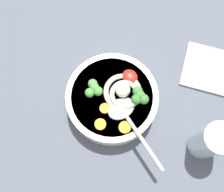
{
  "coord_description": "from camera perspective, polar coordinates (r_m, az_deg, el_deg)",
  "views": [
    {
      "loc": [
        9.59,
        -8.97,
        65.97
      ],
      "look_at": [
        -1.98,
        3.12,
        8.9
      ],
      "focal_mm": 44.26,
      "sensor_mm": 36.0,
      "label": 1
    }
  ],
  "objects": [
    {
      "name": "table_slab",
      "position": [
        0.66,
        -0.64,
        -4.84
      ],
      "size": [
        111.55,
        111.55,
        3.1
      ],
      "primitive_type": "cube",
      "color": "#474C56",
      "rests_on": "ground"
    },
    {
      "name": "soup_bowl",
      "position": [
        0.62,
        0.0,
        -0.73
      ],
      "size": [
        20.23,
        20.23,
        5.79
      ],
      "color": "silver",
      "rests_on": "table_slab"
    },
    {
      "name": "noodle_pile",
      "position": [
        0.59,
        2.26,
        0.86
      ],
      "size": [
        9.1,
        8.92,
        3.66
      ],
      "color": "beige",
      "rests_on": "soup_bowl"
    },
    {
      "name": "soup_spoon",
      "position": [
        0.58,
        2.66,
        -3.72
      ],
      "size": [
        17.52,
        7.3,
        1.6
      ],
      "rotation": [
        0.0,
        0.0,
        6.05
      ],
      "color": "#B7B7BC",
      "rests_on": "soup_bowl"
    },
    {
      "name": "chili_sauce_dollop",
      "position": [
        0.6,
        3.69,
        4.0
      ],
      "size": [
        3.54,
        3.18,
        1.59
      ],
      "primitive_type": "ellipsoid",
      "color": "red",
      "rests_on": "soup_bowl"
    },
    {
      "name": "broccoli_floret_beside_chili",
      "position": [
        0.58,
        5.68,
        -0.07
      ],
      "size": [
        4.23,
        3.64,
        3.35
      ],
      "color": "#7A9E60",
      "rests_on": "soup_bowl"
    },
    {
      "name": "broccoli_floret_front",
      "position": [
        0.58,
        -3.7,
        1.56
      ],
      "size": [
        3.96,
        3.41,
        3.13
      ],
      "color": "#7A9E60",
      "rests_on": "soup_bowl"
    },
    {
      "name": "carrot_slice_beside_noodles",
      "position": [
        0.58,
        -2.42,
        -5.87
      ],
      "size": [
        2.4,
        2.4,
        0.68
      ],
      "primitive_type": "cylinder",
      "color": "orange",
      "rests_on": "soup_bowl"
    },
    {
      "name": "carrot_slice_extra_a",
      "position": [
        0.58,
        -1.34,
        -2.44
      ],
      "size": [
        2.21,
        2.21,
        0.78
      ],
      "primitive_type": "cylinder",
      "color": "orange",
      "rests_on": "soup_bowl"
    },
    {
      "name": "carrot_slice_near_spoon",
      "position": [
        0.58,
        2.47,
        -6.67
      ],
      "size": [
        2.57,
        2.57,
        0.53
      ],
      "primitive_type": "cylinder",
      "color": "orange",
      "rests_on": "soup_bowl"
    },
    {
      "name": "drinking_glass",
      "position": [
        0.61,
        19.56,
        -8.8
      ],
      "size": [
        6.32,
        6.32,
        12.1
      ],
      "primitive_type": "cylinder",
      "color": "silver",
      "rests_on": "table_slab"
    },
    {
      "name": "folded_napkin",
      "position": [
        0.72,
        20.45,
        4.92
      ],
      "size": [
        18.8,
        17.29,
        0.8
      ],
      "primitive_type": "cube",
      "rotation": [
        0.0,
        0.0,
        0.48
      ],
      "color": "beige",
      "rests_on": "table_slab"
    }
  ]
}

